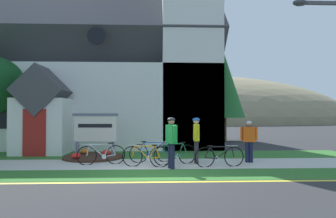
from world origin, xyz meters
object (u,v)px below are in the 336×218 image
(bicycle_red, at_px, (102,154))
(cyclist_in_white_jersey, at_px, (171,138))
(bicycle_silver, at_px, (175,154))
(bicycle_yellow, at_px, (146,156))
(cyclist_in_yellow_jersey, at_px, (196,136))
(bicycle_black, at_px, (152,152))
(roadside_conifer, at_px, (224,85))
(cyclist_in_orange_jersey, at_px, (249,138))
(bicycle_orange, at_px, (219,156))
(church_sign, at_px, (95,129))

(bicycle_red, xyz_separation_m, cyclist_in_white_jersey, (2.54, -0.94, 0.66))
(bicycle_silver, distance_m, cyclist_in_white_jersey, 1.10)
(bicycle_yellow, xyz_separation_m, cyclist_in_yellow_jersey, (1.87, 0.64, 0.64))
(cyclist_in_yellow_jersey, bearing_deg, bicycle_silver, -168.03)
(bicycle_black, bearing_deg, roadside_conifer, 61.09)
(bicycle_red, bearing_deg, bicycle_black, 13.19)
(bicycle_yellow, distance_m, bicycle_silver, 1.17)
(bicycle_black, height_order, cyclist_in_orange_jersey, cyclist_in_orange_jersey)
(bicycle_silver, relative_size, cyclist_in_white_jersey, 0.93)
(bicycle_black, height_order, bicycle_red, bicycle_black)
(cyclist_in_white_jersey, xyz_separation_m, cyclist_in_yellow_jersey, (1.00, 1.02, -0.02))
(bicycle_orange, bearing_deg, bicycle_black, 155.84)
(bicycle_orange, distance_m, bicycle_silver, 1.62)
(roadside_conifer, bearing_deg, cyclist_in_white_jersey, -112.48)
(cyclist_in_white_jersey, bearing_deg, bicycle_orange, 9.67)
(bicycle_red, distance_m, bicycle_yellow, 1.76)
(bicycle_orange, xyz_separation_m, cyclist_in_white_jersey, (-1.72, -0.29, 0.67))
(bicycle_black, xyz_separation_m, cyclist_in_yellow_jersey, (1.69, -0.35, 0.64))
(cyclist_in_orange_jersey, distance_m, cyclist_in_yellow_jersey, 2.06)
(cyclist_in_orange_jersey, height_order, roadside_conifer, roadside_conifer)
(church_sign, relative_size, bicycle_black, 1.14)
(cyclist_in_white_jersey, distance_m, cyclist_in_yellow_jersey, 1.43)
(bicycle_yellow, bearing_deg, roadside_conifer, 62.69)
(bicycle_red, bearing_deg, church_sign, 108.73)
(bicycle_yellow, height_order, cyclist_in_yellow_jersey, cyclist_in_yellow_jersey)
(church_sign, distance_m, cyclist_in_white_jersey, 4.25)
(bicycle_red, relative_size, bicycle_orange, 0.97)
(bicycle_red, xyz_separation_m, bicycle_yellow, (1.67, -0.55, 0.01))
(cyclist_in_orange_jersey, bearing_deg, cyclist_in_yellow_jersey, -176.42)
(bicycle_silver, bearing_deg, church_sign, 149.86)
(cyclist_in_yellow_jersey, relative_size, roadside_conifer, 0.28)
(bicycle_orange, bearing_deg, cyclist_in_yellow_jersey, 134.34)
(bicycle_red, xyz_separation_m, cyclist_in_yellow_jersey, (3.54, 0.09, 0.65))
(bicycle_black, relative_size, bicycle_orange, 0.97)
(cyclist_in_white_jersey, height_order, cyclist_in_yellow_jersey, cyclist_in_white_jersey)
(bicycle_black, bearing_deg, cyclist_in_yellow_jersey, -11.56)
(bicycle_orange, xyz_separation_m, roadside_conifer, (2.60, 10.14, 3.56))
(bicycle_red, distance_m, cyclist_in_white_jersey, 2.79)
(bicycle_black, distance_m, bicycle_yellow, 1.00)
(bicycle_orange, height_order, bicycle_silver, bicycle_silver)
(cyclist_in_orange_jersey, bearing_deg, cyclist_in_white_jersey, -159.33)
(bicycle_orange, relative_size, roadside_conifer, 0.29)
(bicycle_orange, distance_m, cyclist_in_yellow_jersey, 1.21)
(church_sign, height_order, bicycle_silver, church_sign)
(bicycle_yellow, relative_size, bicycle_silver, 1.06)
(bicycle_silver, xyz_separation_m, cyclist_in_orange_jersey, (2.86, 0.30, 0.55))
(bicycle_red, height_order, cyclist_in_orange_jersey, cyclist_in_orange_jersey)
(bicycle_yellow, height_order, bicycle_silver, bicycle_silver)
(church_sign, xyz_separation_m, cyclist_in_white_jersey, (3.17, -2.81, -0.20))
(church_sign, height_order, bicycle_black, church_sign)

